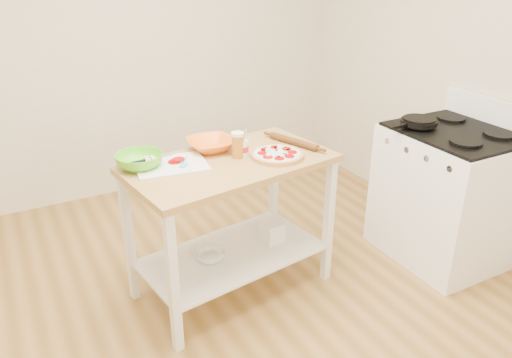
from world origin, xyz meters
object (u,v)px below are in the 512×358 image
object	(u,v)px
skillet	(418,122)
beer_pint	(238,145)
orange_bowl	(211,145)
shelf_glass_bowl	(210,255)
pizza	(277,155)
knife	(146,160)
prep_island	(231,199)
shelf_bin	(272,231)
green_bowl	(139,161)
yogurt_tub	(242,148)
gas_stove	(447,194)
spatula	(184,163)
cutting_board	(170,164)
rolling_pin	(294,142)

from	to	relation	value
skillet	beer_pint	bearing A→B (deg)	169.50
orange_bowl	shelf_glass_bowl	bearing A→B (deg)	-120.50
pizza	knife	xyz separation A→B (m)	(-0.72, 0.28, 0.00)
prep_island	beer_pint	world-z (taller)	beer_pint
shelf_bin	shelf_glass_bowl	bearing A→B (deg)	-177.57
green_bowl	yogurt_tub	world-z (taller)	yogurt_tub
pizza	prep_island	bearing A→B (deg)	163.40
pizza	green_bowl	xyz separation A→B (m)	(-0.77, 0.23, 0.03)
skillet	shelf_glass_bowl	distance (m)	1.64
gas_stove	shelf_bin	bearing A→B (deg)	163.98
spatula	green_bowl	size ratio (longest dim) A/B	0.55
pizza	orange_bowl	world-z (taller)	orange_bowl
knife	shelf_glass_bowl	xyz separation A→B (m)	(0.29, -0.20, -0.63)
gas_stove	skillet	size ratio (longest dim) A/B	2.88
cutting_board	knife	size ratio (longest dim) A/B	1.63
cutting_board	knife	bearing A→B (deg)	144.41
pizza	knife	bearing A→B (deg)	158.47
skillet	rolling_pin	size ratio (longest dim) A/B	1.04
prep_island	pizza	size ratio (longest dim) A/B	4.08
spatula	orange_bowl	xyz separation A→B (m)	(0.24, 0.15, 0.02)
beer_pint	yogurt_tub	world-z (taller)	yogurt_tub
prep_island	spatula	distance (m)	0.38
yogurt_tub	shelf_glass_bowl	bearing A→B (deg)	-171.65
green_bowl	shelf_bin	world-z (taller)	green_bowl
shelf_glass_bowl	shelf_bin	size ratio (longest dim) A/B	1.43
yogurt_tub	shelf_glass_bowl	world-z (taller)	yogurt_tub
prep_island	knife	world-z (taller)	knife
prep_island	shelf_glass_bowl	xyz separation A→B (m)	(-0.15, -0.00, -0.36)
skillet	pizza	bearing A→B (deg)	173.84
knife	beer_pint	bearing A→B (deg)	-25.46
cutting_board	orange_bowl	world-z (taller)	orange_bowl
spatula	green_bowl	bearing A→B (deg)	110.33
prep_island	cutting_board	size ratio (longest dim) A/B	2.95
knife	orange_bowl	size ratio (longest dim) A/B	0.93
gas_stove	cutting_board	size ratio (longest dim) A/B	2.53
gas_stove	green_bowl	distance (m)	2.12
cutting_board	prep_island	bearing A→B (deg)	-7.93
spatula	orange_bowl	bearing A→B (deg)	-17.54
spatula	orange_bowl	world-z (taller)	orange_bowl
pizza	orange_bowl	distance (m)	0.42
green_bowl	beer_pint	xyz separation A→B (m)	(0.56, -0.12, 0.04)
gas_stove	spatula	size ratio (longest dim) A/B	7.63
orange_bowl	beer_pint	distance (m)	0.21
pizza	shelf_bin	world-z (taller)	pizza
gas_stove	skillet	world-z (taller)	gas_stove
prep_island	shelf_bin	xyz separation A→B (m)	(0.30, 0.02, -0.32)
orange_bowl	cutting_board	bearing A→B (deg)	-158.87
prep_island	knife	xyz separation A→B (m)	(-0.44, 0.20, 0.27)
rolling_pin	shelf_bin	size ratio (longest dim) A/B	2.79
knife	green_bowl	xyz separation A→B (m)	(-0.05, -0.05, 0.02)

